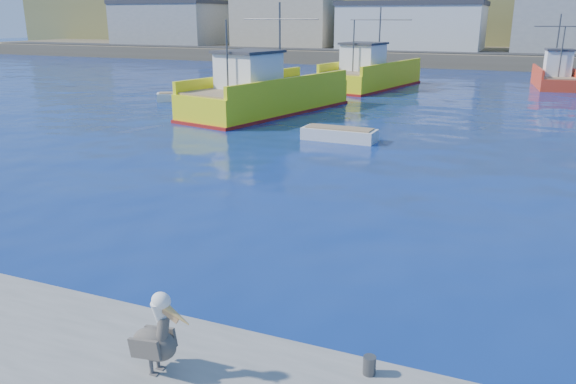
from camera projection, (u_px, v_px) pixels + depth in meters
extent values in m
plane|color=navy|center=(279.00, 278.00, 12.85)|extent=(260.00, 260.00, 0.00)
cylinder|color=#4C4C4C|center=(369.00, 365.00, 8.55)|extent=(0.20, 0.20, 0.30)
cube|color=brown|center=(491.00, 55.00, 76.00)|extent=(160.00, 30.00, 1.60)
cube|color=brown|center=(504.00, 15.00, 97.33)|extent=(180.00, 40.00, 14.00)
cube|color=#2D2D2D|center=(486.00, 53.00, 66.06)|extent=(150.00, 5.00, 0.10)
cube|color=gray|center=(170.00, 24.00, 88.15)|extent=(16.00, 10.00, 6.00)
cube|color=#333338|center=(168.00, 2.00, 87.16)|extent=(16.32, 10.20, 0.60)
cube|color=tan|center=(287.00, 21.00, 80.63)|extent=(14.00, 9.00, 7.00)
cube|color=silver|center=(412.00, 28.00, 74.22)|extent=(18.00, 11.00, 5.50)
cube|color=#333338|center=(414.00, 4.00, 73.31)|extent=(18.36, 11.22, 0.60)
cube|color=yellow|center=(268.00, 99.00, 35.03)|extent=(6.85, 12.86, 1.59)
cube|color=yellow|center=(293.00, 83.00, 33.60)|extent=(3.07, 11.72, 0.70)
cube|color=yellow|center=(244.00, 79.00, 35.77)|extent=(3.07, 11.72, 0.70)
cube|color=maroon|center=(268.00, 111.00, 35.25)|extent=(6.99, 13.12, 0.25)
cube|color=#8C7251|center=(268.00, 86.00, 34.78)|extent=(6.42, 12.31, 0.10)
cube|color=white|center=(249.00, 71.00, 33.05)|extent=(3.50, 3.65, 2.00)
cube|color=#333338|center=(248.00, 52.00, 32.72)|extent=(3.78, 4.05, 0.15)
cylinder|color=#4C4C4C|center=(280.00, 44.00, 34.99)|extent=(0.14, 0.14, 5.00)
cylinder|color=#4C4C4C|center=(227.00, 57.00, 31.37)|extent=(0.12, 0.12, 4.00)
cylinder|color=#4C4C4C|center=(280.00, 19.00, 34.54)|extent=(5.57, 1.43, 0.08)
cube|color=yellow|center=(372.00, 79.00, 47.28)|extent=(6.22, 12.10, 1.50)
cube|color=yellow|center=(393.00, 66.00, 45.95)|extent=(2.50, 11.13, 0.70)
cube|color=yellow|center=(352.00, 64.00, 47.96)|extent=(2.50, 11.13, 0.70)
cube|color=maroon|center=(371.00, 87.00, 47.49)|extent=(6.34, 12.35, 0.25)
cube|color=#8C7251|center=(372.00, 69.00, 47.04)|extent=(5.81, 11.59, 0.10)
cube|color=white|center=(363.00, 57.00, 45.36)|extent=(3.31, 3.39, 2.00)
cube|color=#333338|center=(364.00, 43.00, 45.04)|extent=(3.58, 3.77, 0.15)
cylinder|color=#4C4C4C|center=(379.00, 38.00, 47.22)|extent=(0.14, 0.14, 5.00)
cylinder|color=#4C4C4C|center=(353.00, 47.00, 43.73)|extent=(0.12, 0.12, 4.00)
cylinder|color=#4C4C4C|center=(380.00, 20.00, 46.77)|extent=(5.48, 1.20, 0.08)
cube|color=red|center=(553.00, 81.00, 47.65)|extent=(3.53, 7.71, 0.97)
cube|color=red|center=(572.00, 72.00, 47.03)|extent=(0.90, 7.30, 0.70)
cube|color=red|center=(538.00, 71.00, 47.76)|extent=(0.90, 7.30, 0.70)
cube|color=#8C7251|center=(554.00, 75.00, 47.49)|extent=(3.28, 7.39, 0.10)
cube|color=white|center=(558.00, 63.00, 46.15)|extent=(2.14, 2.05, 2.00)
cube|color=#333338|center=(560.00, 50.00, 45.82)|extent=(2.30, 2.29, 0.15)
cylinder|color=#4C4C4C|center=(557.00, 45.00, 47.44)|extent=(0.13, 0.13, 5.00)
cylinder|color=#4C4C4C|center=(562.00, 53.00, 44.86)|extent=(0.11, 0.11, 4.00)
cylinder|color=#4C4C4C|center=(560.00, 26.00, 46.99)|extent=(3.91, 0.47, 0.08)
cube|color=silver|center=(182.00, 98.00, 40.05)|extent=(3.53, 2.86, 0.68)
cube|color=#8C7251|center=(181.00, 92.00, 39.94)|extent=(3.10, 2.46, 0.07)
cube|color=silver|center=(339.00, 136.00, 27.14)|extent=(3.61, 1.35, 0.72)
cube|color=#8C7251|center=(339.00, 128.00, 27.02)|extent=(3.25, 1.08, 0.07)
cylinder|color=#595451|center=(151.00, 366.00, 8.56)|extent=(0.06, 0.06, 0.26)
cube|color=#595451|center=(154.00, 374.00, 8.58)|extent=(0.13, 0.11, 0.01)
cylinder|color=#595451|center=(158.00, 360.00, 8.71)|extent=(0.06, 0.06, 0.26)
cube|color=#595451|center=(161.00, 368.00, 8.73)|extent=(0.13, 0.11, 0.01)
ellipsoid|color=#38332D|center=(154.00, 344.00, 8.52)|extent=(0.77, 0.47, 0.52)
cube|color=#38332D|center=(145.00, 349.00, 8.35)|extent=(0.58, 0.08, 0.38)
cube|color=#38332D|center=(161.00, 336.00, 8.70)|extent=(0.58, 0.08, 0.38)
cube|color=#38332D|center=(137.00, 343.00, 8.67)|extent=(0.20, 0.15, 0.11)
cylinder|color=#38332D|center=(163.00, 330.00, 8.37)|extent=(0.19, 0.27, 0.41)
cylinder|color=white|center=(159.00, 311.00, 8.30)|extent=(0.17, 0.27, 0.39)
ellipsoid|color=white|center=(161.00, 301.00, 8.22)|extent=(0.31, 0.25, 0.26)
cone|color=gold|center=(175.00, 314.00, 8.17)|extent=(0.52, 0.15, 0.36)
cube|color=tan|center=(170.00, 315.00, 8.22)|extent=(0.32, 0.06, 0.23)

